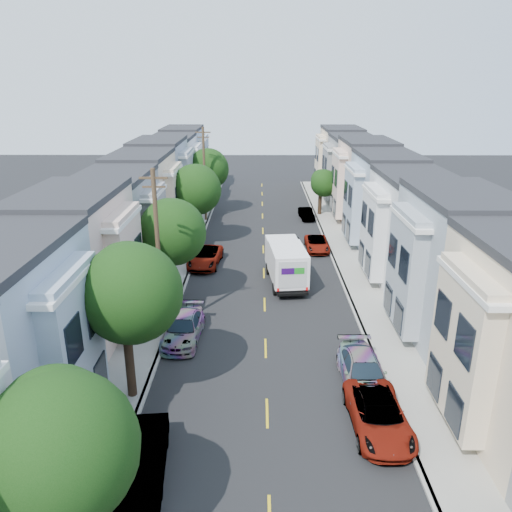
% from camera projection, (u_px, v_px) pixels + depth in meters
% --- Properties ---
extents(ground, '(160.00, 160.00, 0.00)m').
position_uv_depth(ground, '(266.00, 348.00, 29.01)').
color(ground, black).
rests_on(ground, ground).
extents(road_slab, '(12.00, 70.00, 0.02)m').
position_uv_depth(road_slab, '(264.00, 260.00, 43.15)').
color(road_slab, black).
rests_on(road_slab, ground).
extents(curb_left, '(0.30, 70.00, 0.15)m').
position_uv_depth(curb_left, '(194.00, 260.00, 43.16)').
color(curb_left, gray).
rests_on(curb_left, ground).
extents(curb_right, '(0.30, 70.00, 0.15)m').
position_uv_depth(curb_right, '(333.00, 260.00, 43.09)').
color(curb_right, gray).
rests_on(curb_right, ground).
extents(sidewalk_left, '(2.60, 70.00, 0.15)m').
position_uv_depth(sidewalk_left, '(179.00, 260.00, 43.17)').
color(sidewalk_left, gray).
rests_on(sidewalk_left, ground).
extents(sidewalk_right, '(2.60, 70.00, 0.15)m').
position_uv_depth(sidewalk_right, '(348.00, 260.00, 43.08)').
color(sidewalk_right, gray).
rests_on(sidewalk_right, ground).
extents(centerline, '(0.12, 70.00, 0.01)m').
position_uv_depth(centerline, '(264.00, 261.00, 43.15)').
color(centerline, gold).
rests_on(centerline, ground).
extents(townhouse_row_left, '(5.00, 70.00, 8.50)m').
position_uv_depth(townhouse_row_left, '(135.00, 260.00, 43.22)').
color(townhouse_row_left, silver).
rests_on(townhouse_row_left, ground).
extents(townhouse_row_right, '(5.00, 70.00, 8.50)m').
position_uv_depth(townhouse_row_right, '(392.00, 261.00, 43.08)').
color(townhouse_row_right, silver).
rests_on(townhouse_row_right, ground).
extents(tree_a, '(4.70, 4.70, 6.92)m').
position_uv_depth(tree_a, '(56.00, 451.00, 14.50)').
color(tree_a, black).
rests_on(tree_a, ground).
extents(tree_b, '(4.70, 4.70, 7.92)m').
position_uv_depth(tree_b, '(130.00, 294.00, 22.73)').
color(tree_b, black).
rests_on(tree_b, ground).
extents(tree_c, '(4.55, 4.55, 7.42)m').
position_uv_depth(tree_c, '(171.00, 232.00, 33.34)').
color(tree_c, black).
rests_on(tree_c, ground).
extents(tree_d, '(4.70, 4.70, 7.64)m').
position_uv_depth(tree_d, '(195.00, 190.00, 45.65)').
color(tree_d, black).
rests_on(tree_d, ground).
extents(tree_e, '(4.70, 4.70, 7.55)m').
position_uv_depth(tree_e, '(207.00, 169.00, 56.82)').
color(tree_e, black).
rests_on(tree_e, ground).
extents(tree_far_r, '(3.10, 3.10, 5.28)m').
position_uv_depth(tree_far_r, '(323.00, 184.00, 56.57)').
color(tree_far_r, black).
rests_on(tree_far_r, ground).
extents(utility_pole_near, '(1.60, 0.26, 10.00)m').
position_uv_depth(utility_pole_near, '(158.00, 253.00, 29.22)').
color(utility_pole_near, '#42301E').
rests_on(utility_pole_near, ground).
extents(utility_pole_far, '(1.60, 0.26, 10.00)m').
position_uv_depth(utility_pole_far, '(204.00, 175.00, 53.74)').
color(utility_pole_far, '#42301E').
rests_on(utility_pole_far, ground).
extents(fedex_truck, '(2.49, 6.47, 3.11)m').
position_uv_depth(fedex_truck, '(286.00, 262.00, 37.83)').
color(fedex_truck, white).
rests_on(fedex_truck, ground).
extents(lead_sedan, '(1.76, 4.26, 1.39)m').
position_uv_depth(lead_sedan, '(291.00, 247.00, 44.40)').
color(lead_sedan, black).
rests_on(lead_sedan, ground).
extents(parked_left_b, '(2.09, 4.76, 1.54)m').
position_uv_depth(parked_left_b, '(144.00, 457.00, 19.54)').
color(parked_left_b, black).
rests_on(parked_left_b, ground).
extents(parked_left_c, '(2.33, 5.05, 1.48)m').
position_uv_depth(parked_left_c, '(184.00, 328.00, 29.80)').
color(parked_left_c, '#8D99A5').
rests_on(parked_left_c, ground).
extents(parked_left_d, '(2.87, 5.46, 1.47)m').
position_uv_depth(parked_left_d, '(205.00, 257.00, 41.80)').
color(parked_left_d, '#320508').
rests_on(parked_left_d, ground).
extents(parked_right_a, '(2.53, 5.27, 1.45)m').
position_uv_depth(parked_right_a, '(378.00, 416.00, 22.04)').
color(parked_right_a, '#434345').
rests_on(parked_right_a, ground).
extents(parked_right_b, '(2.24, 5.14, 1.53)m').
position_uv_depth(parked_right_b, '(363.00, 372.00, 25.28)').
color(parked_right_b, silver).
rests_on(parked_right_b, ground).
extents(parked_right_c, '(2.07, 4.45, 1.23)m').
position_uv_depth(parked_right_c, '(317.00, 244.00, 45.58)').
color(parked_right_c, black).
rests_on(parked_right_c, ground).
extents(parked_right_d, '(1.65, 3.78, 1.22)m').
position_uv_depth(parked_right_d, '(306.00, 214.00, 55.86)').
color(parked_right_d, black).
rests_on(parked_right_d, ground).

